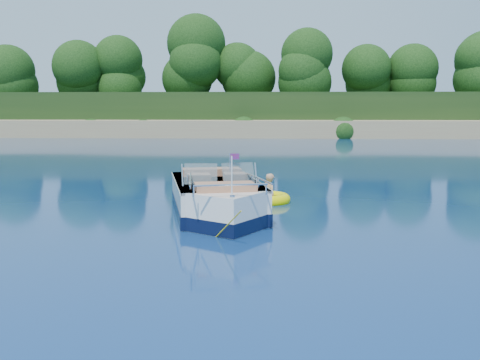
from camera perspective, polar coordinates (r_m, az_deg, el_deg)
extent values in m
plane|color=#0A264B|center=(11.83, -9.54, -5.68)|extent=(160.00, 160.00, 0.00)
cube|color=tan|center=(49.36, -0.43, 5.30)|extent=(170.00, 8.00, 2.00)
cube|color=black|center=(76.31, 0.57, 6.60)|extent=(170.00, 56.00, 6.00)
cylinder|color=black|center=(55.63, -19.34, 7.83)|extent=(0.44, 0.44, 3.20)
sphere|color=black|center=(55.74, -19.48, 10.96)|extent=(5.28, 5.28, 5.28)
cylinder|color=black|center=(53.31, -0.22, 8.50)|extent=(0.44, 0.44, 3.60)
sphere|color=black|center=(53.45, -0.22, 12.17)|extent=(5.94, 5.94, 5.94)
cylinder|color=black|center=(54.18, 21.50, 7.42)|extent=(0.44, 0.44, 2.60)
sphere|color=black|center=(54.24, 21.64, 10.03)|extent=(4.29, 4.29, 4.29)
cube|color=white|center=(13.87, -2.57, -2.24)|extent=(2.84, 4.24, 1.08)
cube|color=white|center=(12.08, -1.45, -3.77)|extent=(2.01, 2.01, 1.08)
cube|color=black|center=(13.90, -2.57, -2.85)|extent=(2.88, 4.29, 0.31)
cube|color=black|center=(12.11, -1.45, -4.46)|extent=(2.05, 2.05, 0.31)
cube|color=tan|center=(14.12, -2.74, -0.81)|extent=(2.19, 3.01, 0.10)
cube|color=white|center=(13.79, -2.58, -0.16)|extent=(2.88, 4.25, 0.06)
cube|color=black|center=(15.95, -3.55, -0.75)|extent=(0.63, 0.47, 0.93)
cube|color=#8C9EA5|center=(12.99, -4.22, 0.66)|extent=(0.82, 0.33, 0.50)
cube|color=#8C9EA5|center=(13.11, -0.18, 0.74)|extent=(0.85, 0.53, 0.50)
cube|color=#B67654|center=(13.48, -4.40, -0.23)|extent=(0.67, 0.67, 0.41)
cube|color=#B67654|center=(13.60, -0.51, -0.13)|extent=(0.67, 0.67, 0.41)
cube|color=#B67654|center=(14.80, -3.09, 0.51)|extent=(1.69, 0.89, 0.39)
cube|color=#B67654|center=(12.17, -1.60, -1.19)|extent=(1.49, 1.04, 0.35)
cylinder|color=white|center=(11.15, -0.88, 0.35)|extent=(0.03, 0.03, 0.88)
cube|color=red|center=(13.05, -0.58, 2.53)|extent=(0.22, 0.06, 0.14)
cube|color=silver|center=(11.16, -0.84, -1.75)|extent=(0.11, 0.08, 0.05)
cylinder|color=yellow|center=(10.89, -1.34, -4.81)|extent=(0.61, 0.95, 0.79)
torus|color=#FDF800|center=(15.46, 3.00, -2.05)|extent=(1.45, 1.45, 0.34)
torus|color=red|center=(15.45, 3.00, -1.99)|extent=(1.20, 1.20, 0.11)
imported|color=tan|center=(15.44, 3.05, -2.39)|extent=(0.67, 0.78, 1.42)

